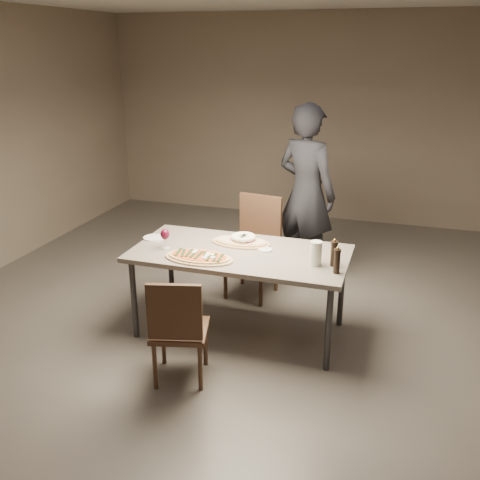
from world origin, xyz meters
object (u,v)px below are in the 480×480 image
(pepper_mill_left, at_px, (334,253))
(ham_pizza, at_px, (241,242))
(diner, at_px, (306,193))
(carafe, at_px, (316,253))
(zucchini_pizza, at_px, (199,257))
(chair_far, at_px, (255,240))
(chair_near, at_px, (178,326))
(bread_basket, at_px, (243,238))
(dining_table, at_px, (240,258))

(pepper_mill_left, bearing_deg, ham_pizza, 163.42)
(pepper_mill_left, relative_size, diner, 0.12)
(ham_pizza, distance_m, carafe, 0.76)
(zucchini_pizza, xyz_separation_m, carafe, (0.91, 0.16, 0.08))
(carafe, bearing_deg, ham_pizza, 158.36)
(pepper_mill_left, relative_size, chair_far, 0.23)
(pepper_mill_left, bearing_deg, zucchini_pizza, -169.74)
(chair_near, bearing_deg, bread_basket, 66.53)
(zucchini_pizza, bearing_deg, dining_table, 46.50)
(bread_basket, distance_m, chair_far, 0.68)
(bread_basket, height_order, chair_far, chair_far)
(bread_basket, height_order, chair_near, chair_near)
(chair_near, relative_size, diner, 0.46)
(carafe, height_order, chair_far, chair_far)
(chair_far, xyz_separation_m, diner, (0.39, 0.53, 0.37))
(dining_table, relative_size, ham_pizza, 3.47)
(diner, bearing_deg, chair_near, 102.22)
(pepper_mill_left, height_order, carafe, pepper_mill_left)
(dining_table, distance_m, ham_pizza, 0.20)
(ham_pizza, relative_size, diner, 0.28)
(chair_far, bearing_deg, chair_near, 95.45)
(diner, bearing_deg, zucchini_pizza, 95.58)
(dining_table, distance_m, zucchini_pizza, 0.38)
(pepper_mill_left, xyz_separation_m, carafe, (-0.14, -0.03, -0.01))
(zucchini_pizza, height_order, diner, diner)
(bread_basket, bearing_deg, zucchini_pizza, -117.30)
(chair_near, relative_size, chair_far, 0.87)
(pepper_mill_left, relative_size, chair_near, 0.26)
(dining_table, height_order, bread_basket, bread_basket)
(dining_table, height_order, carafe, carafe)
(pepper_mill_left, bearing_deg, dining_table, 174.74)
(zucchini_pizza, height_order, pepper_mill_left, pepper_mill_left)
(bread_basket, height_order, diner, diner)
(bread_basket, height_order, carafe, carafe)
(pepper_mill_left, relative_size, carafe, 1.14)
(carafe, bearing_deg, zucchini_pizza, -170.00)
(bread_basket, distance_m, pepper_mill_left, 0.86)
(bread_basket, bearing_deg, carafe, -22.90)
(zucchini_pizza, distance_m, bread_basket, 0.51)
(ham_pizza, relative_size, carafe, 2.66)
(chair_far, distance_m, diner, 0.76)
(carafe, bearing_deg, chair_far, 129.30)
(dining_table, relative_size, chair_near, 2.11)
(dining_table, bearing_deg, chair_near, -102.37)
(ham_pizza, distance_m, chair_far, 0.68)
(carafe, relative_size, chair_near, 0.23)
(dining_table, distance_m, diner, 1.40)
(bread_basket, relative_size, diner, 0.12)
(dining_table, xyz_separation_m, diner, (0.29, 1.35, 0.23))
(zucchini_pizza, distance_m, diner, 1.71)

